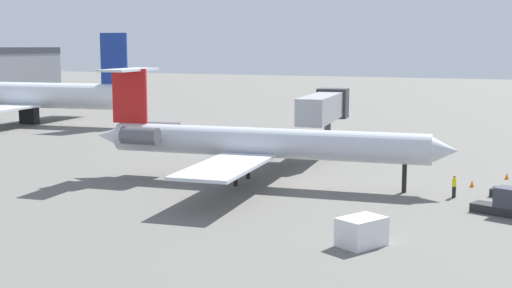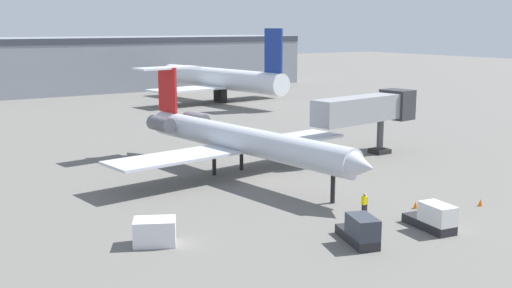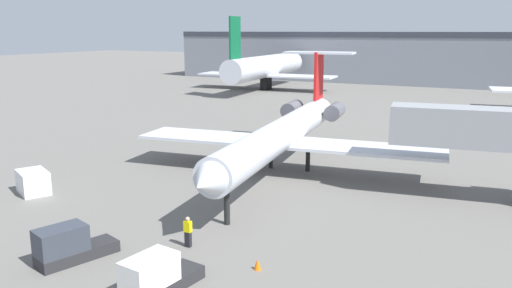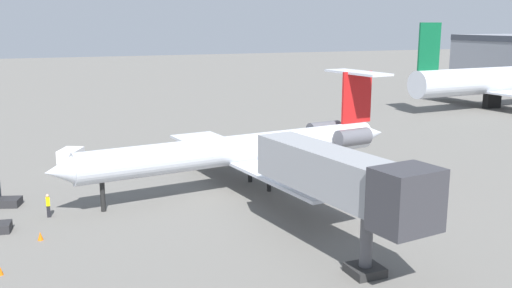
{
  "view_description": "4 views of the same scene",
  "coord_description": "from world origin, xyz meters",
  "views": [
    {
      "loc": [
        -50.91,
        -19.65,
        11.11
      ],
      "look_at": [
        -3.27,
        2.31,
        3.67
      ],
      "focal_mm": 48.06,
      "sensor_mm": 36.0,
      "label": 1
    },
    {
      "loc": [
        -29.2,
        -43.73,
        13.47
      ],
      "look_at": [
        -0.49,
        0.42,
        3.37
      ],
      "focal_mm": 43.41,
      "sensor_mm": 36.0,
      "label": 2
    },
    {
      "loc": [
        15.5,
        -33.39,
        11.31
      ],
      "look_at": [
        -3.1,
        3.22,
        2.23
      ],
      "focal_mm": 36.1,
      "sensor_mm": 36.0,
      "label": 3
    },
    {
      "loc": [
        41.99,
        -13.11,
        13.56
      ],
      "look_at": [
        -1.27,
        4.63,
        3.59
      ],
      "focal_mm": 39.93,
      "sensor_mm": 36.0,
      "label": 4
    }
  ],
  "objects": [
    {
      "name": "ground_crew_marshaller",
      "position": [
        0.64,
        -12.14,
        0.86
      ],
      "size": [
        0.4,
        0.26,
        1.69
      ],
      "color": "black",
      "rests_on": "ground_plane"
    },
    {
      "name": "traffic_cone_near",
      "position": [
        9.77,
        -15.1,
        0.28
      ],
      "size": [
        0.36,
        0.36,
        0.55
      ],
      "color": "orange",
      "rests_on": "ground_plane"
    },
    {
      "name": "parked_airliner_west_end",
      "position": [
        -28.3,
        56.98,
        4.41
      ],
      "size": [
        27.41,
        32.42,
        13.61
      ],
      "color": "silver",
      "rests_on": "ground_plane"
    },
    {
      "name": "traffic_cone_mid",
      "position": [
        5.15,
        -12.86,
        0.28
      ],
      "size": [
        0.36,
        0.36,
        0.55
      ],
      "color": "orange",
      "rests_on": "ground_plane"
    },
    {
      "name": "jet_bridge",
      "position": [
        15.56,
        3.25,
        4.94
      ],
      "size": [
        13.7,
        4.71,
        6.66
      ],
      "color": "gray",
      "rests_on": "ground_plane"
    },
    {
      "name": "ground_plane",
      "position": [
        0.0,
        0.0,
        -0.05
      ],
      "size": [
        400.0,
        400.0,
        0.1
      ],
      "primitive_type": "cube",
      "color": "#66635E"
    },
    {
      "name": "regional_jet",
      "position": [
        -0.68,
        3.85,
        3.46
      ],
      "size": [
        25.06,
        30.53,
        9.28
      ],
      "color": "silver",
      "rests_on": "ground_plane"
    },
    {
      "name": "cargo_container_uld",
      "position": [
        -14.42,
        -9.38,
        0.82
      ],
      "size": [
        3.13,
        2.78,
        1.63
      ],
      "color": "silver",
      "rests_on": "ground_plane"
    }
  ]
}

